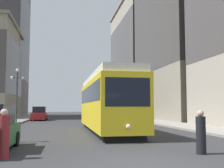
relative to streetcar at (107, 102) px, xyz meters
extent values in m
plane|color=#303033|center=(-0.69, -11.01, -2.10)|extent=(200.00, 200.00, 0.00)
cube|color=gray|center=(-8.98, 28.99, -2.03)|extent=(3.47, 120.00, 0.15)
cube|color=gray|center=(7.60, 28.99, -2.03)|extent=(3.47, 120.00, 0.15)
cube|color=black|center=(0.00, 0.01, -1.93)|extent=(2.22, 11.66, 0.35)
cube|color=yellow|center=(0.00, 0.01, -0.20)|extent=(2.61, 12.68, 3.10)
cube|color=black|center=(0.00, 0.01, 0.50)|extent=(2.64, 12.17, 1.08)
cube|color=silver|center=(0.00, 0.01, 1.57)|extent=(2.40, 12.42, 0.44)
cube|color=black|center=(0.01, -6.31, 0.34)|extent=(2.21, 0.08, 1.40)
sphere|color=#F2EACC|center=(0.01, -6.38, -1.30)|extent=(0.24, 0.24, 0.24)
cube|color=black|center=(3.23, 16.66, -1.93)|extent=(2.46, 11.30, 0.35)
cube|color=#334C8C|center=(3.23, 16.66, -0.20)|extent=(2.86, 12.29, 3.10)
cube|color=black|center=(3.23, 16.66, 0.34)|extent=(2.88, 11.80, 1.30)
cube|color=black|center=(3.07, 10.57, 0.11)|extent=(2.31, 0.14, 1.71)
cylinder|color=black|center=(-6.81, 17.14, -1.78)|extent=(0.19, 0.64, 0.64)
cylinder|color=black|center=(-6.78, 19.79, -1.78)|extent=(0.19, 0.64, 0.64)
cylinder|color=black|center=(-5.10, 17.12, -1.78)|extent=(0.19, 0.64, 0.64)
cylinder|color=black|center=(-5.07, 19.78, -1.78)|extent=(0.19, 0.64, 0.64)
cube|color=maroon|center=(-5.94, 18.46, -1.50)|extent=(1.84, 4.30, 0.84)
cube|color=black|center=(-5.94, 18.56, -0.68)|extent=(1.61, 2.37, 0.80)
cylinder|color=black|center=(-5.12, -9.03, -1.78)|extent=(0.19, 0.64, 0.64)
cylinder|color=black|center=(-5.06, -6.27, -1.78)|extent=(0.19, 0.64, 0.64)
cylinder|color=maroon|center=(-5.00, -9.43, -1.39)|extent=(0.37, 0.37, 1.42)
sphere|color=tan|center=(-5.00, -9.43, -0.57)|extent=(0.25, 0.25, 0.25)
cylinder|color=black|center=(1.94, -9.70, -1.41)|extent=(0.36, 0.36, 1.37)
sphere|color=tan|center=(1.94, -9.70, -0.62)|extent=(0.25, 0.25, 0.25)
cylinder|color=#333338|center=(-7.84, 11.89, 0.74)|extent=(0.16, 0.16, 5.39)
sphere|color=white|center=(-7.84, 11.89, 3.60)|extent=(0.36, 0.36, 0.36)
sphere|color=white|center=(-8.39, 11.89, 2.79)|extent=(0.31, 0.31, 0.31)
sphere|color=white|center=(-7.29, 11.89, 2.79)|extent=(0.31, 0.31, 0.31)
cube|color=#333338|center=(-7.84, 11.89, 2.79)|extent=(1.10, 0.06, 0.06)
cube|color=gray|center=(16.25, 17.81, 11.46)|extent=(13.83, 18.61, 27.12)
cube|color=#494440|center=(16.25, 17.81, 12.82)|extent=(13.87, 18.65, 16.27)
cube|color=#A89E8E|center=(16.42, 39.75, 9.89)|extent=(14.16, 22.95, 23.99)
cube|color=#544F4E|center=(16.42, 39.75, 11.09)|extent=(14.20, 22.99, 14.39)
cube|color=gray|center=(16.42, 39.75, 22.14)|extent=(14.76, 23.55, 0.50)
camera|label=1|loc=(-3.12, -19.31, -0.40)|focal=44.78mm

